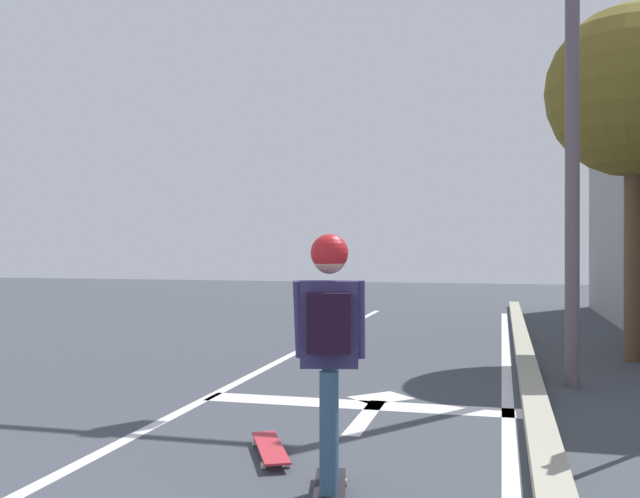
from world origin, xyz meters
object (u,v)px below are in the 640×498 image
traffic_signal_mast (506,55)px  roadside_tree (633,93)px  skater (329,330)px  skateboard (329,491)px  spare_skateboard (270,448)px

traffic_signal_mast → roadside_tree: bearing=50.9°
traffic_signal_mast → roadside_tree: traffic_signal_mast is taller
skater → traffic_signal_mast: size_ratio=0.28×
skateboard → roadside_tree: roadside_tree is taller
skater → roadside_tree: (2.78, 6.31, 2.63)m
skater → traffic_signal_mast: bearing=75.7°
skateboard → roadside_tree: size_ratio=0.17×
traffic_signal_mast → roadside_tree: size_ratio=1.16×
spare_skateboard → roadside_tree: (3.44, 5.49, 3.62)m
skateboard → skater: size_ratio=0.54×
skater → spare_skateboard: skater is taller
skater → spare_skateboard: size_ratio=1.81×
spare_skateboard → traffic_signal_mast: (1.72, 3.38, 3.71)m
traffic_signal_mast → skateboard: bearing=-104.4°
skateboard → skater: skater is taller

